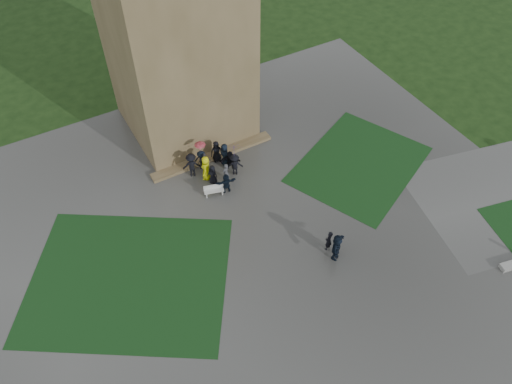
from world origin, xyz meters
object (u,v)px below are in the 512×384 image
tower (172,9)px  pedestrian_near (329,241)px  bench (214,190)px  pedestrian_mid (337,247)px

tower → pedestrian_near: 17.09m
pedestrian_near → bench: bearing=-81.5°
bench → pedestrian_near: 8.22m
bench → pedestrian_mid: 8.85m
tower → pedestrian_near: (2.51, -14.77, -8.23)m
bench → tower: bearing=94.8°
tower → bench: 11.55m
tower → bench: size_ratio=13.41×
bench → pedestrian_mid: pedestrian_mid is taller
pedestrian_near → tower: bearing=-100.6°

